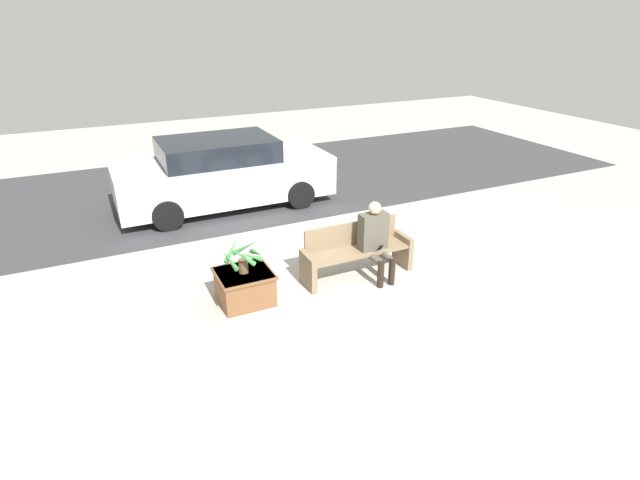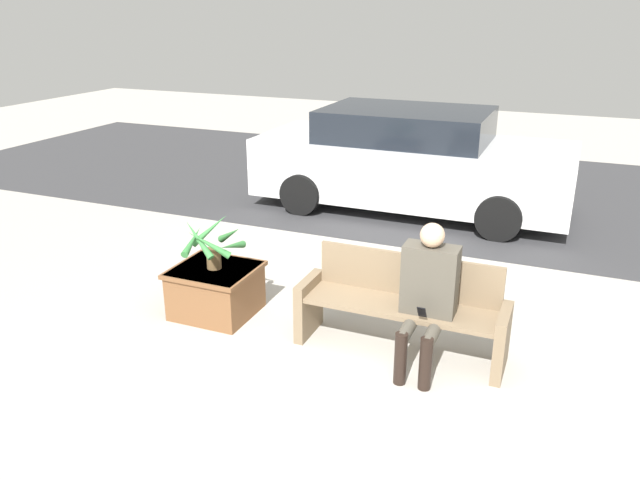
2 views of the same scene
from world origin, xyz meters
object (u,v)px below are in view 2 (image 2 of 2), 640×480
object	(u,v)px
potted_plant	(212,243)
parked_car	(410,161)
planter_box	(216,289)
person_seated	(427,290)
bench	(402,306)

from	to	relation	value
potted_plant	parked_car	world-z (taller)	parked_car
planter_box	parked_car	world-z (taller)	parked_car
person_seated	potted_plant	bearing A→B (deg)	176.73
person_seated	planter_box	xyz separation A→B (m)	(-2.14, 0.13, -0.43)
person_seated	bench	bearing A→B (deg)	145.48
bench	parked_car	size ratio (longest dim) A/B	0.40
bench	person_seated	size ratio (longest dim) A/B	1.46
bench	planter_box	bearing A→B (deg)	-178.80
planter_box	parked_car	size ratio (longest dim) A/B	0.17
person_seated	planter_box	world-z (taller)	person_seated
planter_box	potted_plant	distance (m)	0.49
parked_car	person_seated	bearing A→B (deg)	-73.25
bench	person_seated	bearing A→B (deg)	-34.52
person_seated	planter_box	bearing A→B (deg)	176.48
bench	planter_box	size ratio (longest dim) A/B	2.31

